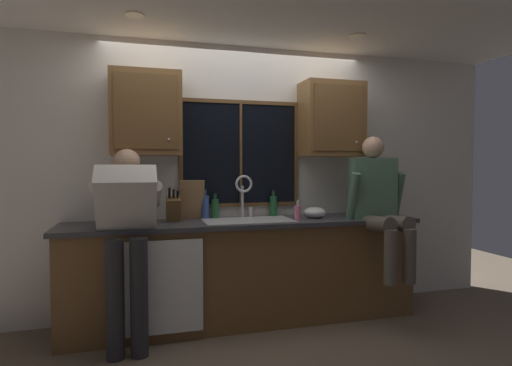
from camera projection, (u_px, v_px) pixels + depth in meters
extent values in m
cube|color=silver|center=(237.00, 179.00, 4.05)|extent=(5.51, 0.12, 2.55)
cylinder|color=#FFEAB2|center=(135.00, 15.00, 3.11)|extent=(0.14, 0.14, 0.01)
cylinder|color=#FFEAB2|center=(358.00, 36.00, 3.61)|extent=(0.14, 0.14, 0.01)
cube|color=black|center=(241.00, 154.00, 3.98)|extent=(1.10, 0.02, 0.95)
cube|color=brown|center=(241.00, 102.00, 3.95)|extent=(1.17, 0.02, 0.04)
cube|color=brown|center=(241.00, 205.00, 3.99)|extent=(1.17, 0.02, 0.04)
cube|color=brown|center=(181.00, 153.00, 3.82)|extent=(0.03, 0.02, 0.95)
cube|color=brown|center=(296.00, 154.00, 4.12)|extent=(0.03, 0.02, 0.95)
cube|color=brown|center=(241.00, 154.00, 3.97)|extent=(0.02, 0.02, 0.95)
cube|color=brown|center=(245.00, 273.00, 3.75)|extent=(3.11, 0.58, 0.88)
cube|color=#38383D|center=(246.00, 223.00, 3.71)|extent=(3.17, 0.62, 0.04)
cube|color=white|center=(165.00, 287.00, 3.25)|extent=(0.60, 0.02, 0.74)
cube|color=brown|center=(146.00, 114.00, 3.58)|extent=(0.59, 0.33, 0.72)
cube|color=brown|center=(146.00, 111.00, 3.41)|extent=(0.51, 0.01, 0.62)
sphere|color=#B2B2B7|center=(169.00, 139.00, 3.46)|extent=(0.02, 0.02, 0.02)
cube|color=brown|center=(331.00, 120.00, 4.05)|extent=(0.59, 0.33, 0.72)
cube|color=brown|center=(339.00, 118.00, 3.88)|extent=(0.51, 0.01, 0.62)
sphere|color=#B2B2B7|center=(357.00, 143.00, 3.93)|extent=(0.02, 0.02, 0.02)
cube|color=#B7B7BC|center=(248.00, 221.00, 3.72)|extent=(0.80, 0.46, 0.02)
cube|color=#9C9CA0|center=(226.00, 233.00, 3.68)|extent=(0.36, 0.42, 0.20)
cube|color=#9C9CA0|center=(269.00, 231.00, 3.78)|extent=(0.36, 0.42, 0.20)
cube|color=#B7B7BC|center=(248.00, 232.00, 3.73)|extent=(0.04, 0.42, 0.20)
cylinder|color=silver|center=(242.00, 201.00, 3.93)|extent=(0.03, 0.03, 0.30)
torus|color=silver|center=(244.00, 184.00, 3.86)|extent=(0.16, 0.02, 0.16)
cylinder|color=silver|center=(250.00, 212.00, 3.95)|extent=(0.03, 0.03, 0.09)
cylinder|color=#262628|center=(115.00, 300.00, 3.00)|extent=(0.13, 0.13, 0.88)
cylinder|color=#262628|center=(139.00, 297.00, 3.05)|extent=(0.13, 0.13, 0.88)
cube|color=beige|center=(127.00, 204.00, 3.16)|extent=(0.44, 0.51, 0.60)
sphere|color=tan|center=(127.00, 162.00, 3.36)|extent=(0.21, 0.21, 0.21)
cylinder|color=beige|center=(98.00, 196.00, 3.27)|extent=(0.09, 0.52, 0.26)
cylinder|color=beige|center=(155.00, 195.00, 3.39)|extent=(0.09, 0.52, 0.26)
cylinder|color=#595147|center=(377.00, 224.00, 3.64)|extent=(0.14, 0.43, 0.16)
cylinder|color=#595147|center=(394.00, 223.00, 3.68)|extent=(0.14, 0.43, 0.16)
cylinder|color=#595147|center=(391.00, 257.00, 3.44)|extent=(0.11, 0.11, 0.46)
cylinder|color=#595147|center=(409.00, 256.00, 3.48)|extent=(0.11, 0.11, 0.46)
cube|color=#4C7259|center=(373.00, 188.00, 3.86)|extent=(0.43, 0.27, 0.56)
sphere|color=tan|center=(373.00, 147.00, 3.84)|extent=(0.20, 0.20, 0.20)
cylinder|color=#4C7259|center=(353.00, 198.00, 3.75)|extent=(0.08, 0.20, 0.47)
cylinder|color=#4C7259|center=(397.00, 197.00, 3.87)|extent=(0.08, 0.20, 0.47)
cube|color=brown|center=(173.00, 210.00, 3.62)|extent=(0.12, 0.18, 0.25)
cylinder|color=black|center=(169.00, 193.00, 3.55)|extent=(0.02, 0.05, 0.09)
cylinder|color=black|center=(174.00, 194.00, 3.56)|extent=(0.02, 0.04, 0.08)
cylinder|color=black|center=(178.00, 194.00, 3.57)|extent=(0.02, 0.04, 0.06)
cube|color=#997047|center=(192.00, 200.00, 3.79)|extent=(0.22, 0.10, 0.36)
ellipsoid|color=silver|center=(315.00, 213.00, 3.89)|extent=(0.21, 0.21, 0.11)
cylinder|color=pink|center=(298.00, 213.00, 3.72)|extent=(0.06, 0.06, 0.13)
cylinder|color=silver|center=(298.00, 203.00, 3.71)|extent=(0.02, 0.02, 0.04)
cylinder|color=silver|center=(298.00, 201.00, 3.69)|extent=(0.01, 0.04, 0.01)
cylinder|color=#334C8C|center=(205.00, 207.00, 3.85)|extent=(0.07, 0.07, 0.21)
cylinder|color=navy|center=(205.00, 193.00, 3.84)|extent=(0.03, 0.03, 0.05)
cylinder|color=black|center=(205.00, 190.00, 3.84)|extent=(0.04, 0.04, 0.01)
cylinder|color=#1E592D|center=(273.00, 206.00, 4.04)|extent=(0.07, 0.07, 0.19)
cylinder|color=#184724|center=(273.00, 194.00, 4.03)|extent=(0.03, 0.03, 0.05)
cylinder|color=black|center=(273.00, 191.00, 4.03)|extent=(0.04, 0.04, 0.01)
cylinder|color=#1E592D|center=(215.00, 209.00, 3.86)|extent=(0.07, 0.07, 0.18)
cylinder|color=#184724|center=(215.00, 197.00, 3.86)|extent=(0.03, 0.03, 0.04)
cylinder|color=black|center=(215.00, 194.00, 3.86)|extent=(0.03, 0.03, 0.01)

